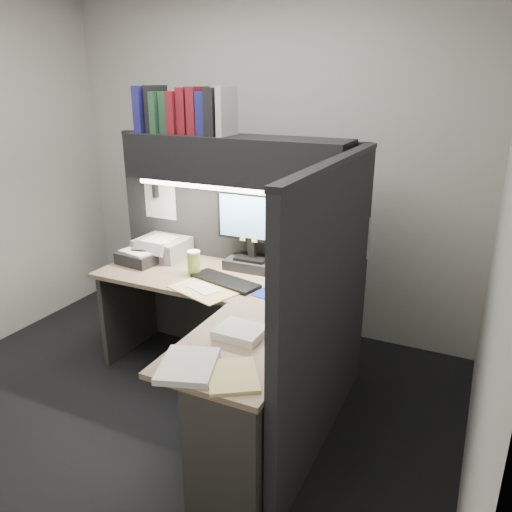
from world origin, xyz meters
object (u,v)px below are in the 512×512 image
(desk, at_px, (222,365))
(monitor, at_px, (252,240))
(overhead_shelf, at_px, (234,159))
(notebook_stack, at_px, (140,257))
(telephone, at_px, (297,278))
(printer, at_px, (163,248))
(coffee_cup, at_px, (194,264))
(keyboard, at_px, (225,281))

(desk, relative_size, monitor, 3.11)
(desk, height_order, overhead_shelf, overhead_shelf)
(overhead_shelf, height_order, monitor, overhead_shelf)
(desk, xyz_separation_m, notebook_stack, (-0.99, 0.56, 0.33))
(overhead_shelf, relative_size, telephone, 7.43)
(overhead_shelf, xyz_separation_m, notebook_stack, (-0.69, -0.19, -0.73))
(desk, bearing_deg, telephone, 74.18)
(telephone, height_order, printer, printer)
(overhead_shelf, relative_size, coffee_cup, 9.71)
(printer, bearing_deg, telephone, -2.41)
(notebook_stack, bearing_deg, keyboard, -5.10)
(overhead_shelf, distance_m, telephone, 0.88)
(telephone, xyz_separation_m, printer, (-1.11, 0.06, 0.03))
(keyboard, xyz_separation_m, notebook_stack, (-0.75, 0.07, 0.03))
(desk, relative_size, printer, 4.76)
(desk, relative_size, notebook_stack, 6.01)
(keyboard, height_order, printer, printer)
(coffee_cup, bearing_deg, desk, -46.32)
(monitor, bearing_deg, overhead_shelf, -157.62)
(monitor, distance_m, coffee_cup, 0.43)
(notebook_stack, bearing_deg, monitor, 16.87)
(telephone, height_order, coffee_cup, coffee_cup)
(telephone, bearing_deg, monitor, -179.44)
(overhead_shelf, height_order, keyboard, overhead_shelf)
(overhead_shelf, bearing_deg, notebook_stack, -164.21)
(keyboard, xyz_separation_m, printer, (-0.67, 0.25, 0.06))
(keyboard, relative_size, telephone, 2.37)
(desk, relative_size, keyboard, 3.44)
(monitor, height_order, notebook_stack, monitor)
(telephone, bearing_deg, notebook_stack, -156.40)
(desk, bearing_deg, printer, 140.97)
(notebook_stack, bearing_deg, desk, -29.40)
(telephone, bearing_deg, desk, -88.04)
(monitor, height_order, printer, monitor)
(monitor, height_order, coffee_cup, monitor)
(desk, bearing_deg, keyboard, 116.23)
(printer, bearing_deg, keyboard, -19.56)
(desk, xyz_separation_m, keyboard, (-0.24, 0.49, 0.30))
(desk, height_order, keyboard, keyboard)
(coffee_cup, distance_m, printer, 0.46)
(monitor, xyz_separation_m, keyboard, (-0.05, -0.31, -0.21))
(desk, xyz_separation_m, coffee_cup, (-0.51, 0.53, 0.37))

